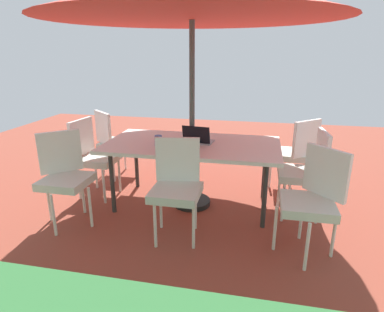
{
  "coord_description": "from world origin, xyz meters",
  "views": [
    {
      "loc": [
        -0.74,
        3.53,
        1.8
      ],
      "look_at": [
        0.0,
        0.0,
        0.62
      ],
      "focal_mm": 30.58,
      "sensor_mm": 36.0,
      "label": 1
    }
  ],
  "objects_px": {
    "chair_southwest": "(296,151)",
    "laptop": "(198,139)",
    "chair_southeast": "(114,140)",
    "cup": "(158,140)",
    "chair_north": "(176,184)",
    "chair_northeast": "(65,174)",
    "chair_west": "(306,169)",
    "chair_northwest": "(313,197)",
    "dining_table": "(192,148)",
    "chair_east": "(93,154)"
  },
  "relations": [
    {
      "from": "chair_north",
      "to": "chair_east",
      "type": "bearing_deg",
      "value": 141.89
    },
    {
      "from": "chair_west",
      "to": "chair_southeast",
      "type": "xyz_separation_m",
      "value": [
        2.57,
        -0.68,
        0.0
      ]
    },
    {
      "from": "chair_northeast",
      "to": "cup",
      "type": "height_order",
      "value": "chair_northeast"
    },
    {
      "from": "dining_table",
      "to": "chair_east",
      "type": "relative_size",
      "value": 2.03
    },
    {
      "from": "chair_southeast",
      "to": "cup",
      "type": "height_order",
      "value": "chair_southeast"
    },
    {
      "from": "dining_table",
      "to": "chair_northwest",
      "type": "relative_size",
      "value": 2.03
    },
    {
      "from": "chair_southwest",
      "to": "cup",
      "type": "xyz_separation_m",
      "value": [
        1.58,
        0.83,
        0.28
      ]
    },
    {
      "from": "chair_northwest",
      "to": "chair_west",
      "type": "bearing_deg",
      "value": 133.36
    },
    {
      "from": "chair_north",
      "to": "chair_west",
      "type": "xyz_separation_m",
      "value": [
        -1.29,
        -0.69,
        0.0
      ]
    },
    {
      "from": "chair_west",
      "to": "chair_southeast",
      "type": "height_order",
      "value": "same"
    },
    {
      "from": "chair_west",
      "to": "cup",
      "type": "relative_size",
      "value": 8.59
    },
    {
      "from": "chair_east",
      "to": "chair_northwest",
      "type": "bearing_deg",
      "value": -99.79
    },
    {
      "from": "chair_east",
      "to": "chair_southwest",
      "type": "distance_m",
      "value": 2.58
    },
    {
      "from": "dining_table",
      "to": "chair_southeast",
      "type": "xyz_separation_m",
      "value": [
        1.29,
        -0.68,
        -0.17
      ]
    },
    {
      "from": "chair_north",
      "to": "chair_northwest",
      "type": "xyz_separation_m",
      "value": [
        -1.26,
        0.04,
        0.0
      ]
    },
    {
      "from": "chair_west",
      "to": "cup",
      "type": "xyz_separation_m",
      "value": [
        1.63,
        0.15,
        0.28
      ]
    },
    {
      "from": "dining_table",
      "to": "chair_west",
      "type": "height_order",
      "value": "chair_west"
    },
    {
      "from": "chair_southeast",
      "to": "chair_southwest",
      "type": "height_order",
      "value": "same"
    },
    {
      "from": "chair_north",
      "to": "chair_northeast",
      "type": "height_order",
      "value": "same"
    },
    {
      "from": "chair_northwest",
      "to": "cup",
      "type": "xyz_separation_m",
      "value": [
        1.6,
        -0.57,
        0.28
      ]
    },
    {
      "from": "chair_southwest",
      "to": "laptop",
      "type": "relative_size",
      "value": 2.8
    },
    {
      "from": "chair_southeast",
      "to": "chair_northeast",
      "type": "height_order",
      "value": "same"
    },
    {
      "from": "laptop",
      "to": "cup",
      "type": "xyz_separation_m",
      "value": [
        0.42,
        0.18,
        0.01
      ]
    },
    {
      "from": "chair_southeast",
      "to": "chair_west",
      "type": "bearing_deg",
      "value": -154.85
    },
    {
      "from": "chair_southeast",
      "to": "chair_southwest",
      "type": "distance_m",
      "value": 2.52
    },
    {
      "from": "chair_southeast",
      "to": "cup",
      "type": "bearing_deg",
      "value": 178.3
    },
    {
      "from": "chair_north",
      "to": "laptop",
      "type": "bearing_deg",
      "value": 75.56
    },
    {
      "from": "chair_east",
      "to": "chair_southeast",
      "type": "xyz_separation_m",
      "value": [
        0.02,
        -0.66,
        0.0
      ]
    },
    {
      "from": "chair_west",
      "to": "chair_southwest",
      "type": "height_order",
      "value": "same"
    },
    {
      "from": "chair_southwest",
      "to": "chair_northeast",
      "type": "distance_m",
      "value": 2.8
    },
    {
      "from": "dining_table",
      "to": "laptop",
      "type": "distance_m",
      "value": 0.12
    },
    {
      "from": "chair_west",
      "to": "chair_southeast",
      "type": "relative_size",
      "value": 1.0
    },
    {
      "from": "chair_east",
      "to": "chair_north",
      "type": "xyz_separation_m",
      "value": [
        -1.26,
        0.72,
        0.0
      ]
    },
    {
      "from": "dining_table",
      "to": "cup",
      "type": "distance_m",
      "value": 0.4
    },
    {
      "from": "chair_southwest",
      "to": "cup",
      "type": "relative_size",
      "value": 8.59
    },
    {
      "from": "chair_east",
      "to": "chair_northeast",
      "type": "height_order",
      "value": "same"
    },
    {
      "from": "laptop",
      "to": "chair_northeast",
      "type": "bearing_deg",
      "value": 35.88
    },
    {
      "from": "chair_west",
      "to": "chair_northeast",
      "type": "bearing_deg",
      "value": -79.53
    },
    {
      "from": "dining_table",
      "to": "chair_east",
      "type": "height_order",
      "value": "chair_east"
    },
    {
      "from": "dining_table",
      "to": "laptop",
      "type": "xyz_separation_m",
      "value": [
        -0.06,
        -0.02,
        0.1
      ]
    },
    {
      "from": "chair_northwest",
      "to": "cup",
      "type": "height_order",
      "value": "chair_northwest"
    },
    {
      "from": "chair_northwest",
      "to": "chair_southwest",
      "type": "height_order",
      "value": "same"
    },
    {
      "from": "chair_northwest",
      "to": "chair_northeast",
      "type": "distance_m",
      "value": 2.48
    },
    {
      "from": "chair_northwest",
      "to": "chair_southwest",
      "type": "bearing_deg",
      "value": 136.5
    },
    {
      "from": "chair_southeast",
      "to": "chair_southwest",
      "type": "xyz_separation_m",
      "value": [
        -2.52,
        0.01,
        0.0
      ]
    },
    {
      "from": "laptop",
      "to": "chair_north",
      "type": "bearing_deg",
      "value": 91.69
    },
    {
      "from": "chair_northwest",
      "to": "chair_southwest",
      "type": "xyz_separation_m",
      "value": [
        0.02,
        -1.4,
        0.0
      ]
    },
    {
      "from": "chair_southwest",
      "to": "laptop",
      "type": "bearing_deg",
      "value": -13.33
    },
    {
      "from": "chair_north",
      "to": "chair_southeast",
      "type": "relative_size",
      "value": 1.0
    },
    {
      "from": "chair_west",
      "to": "chair_southeast",
      "type": "bearing_deg",
      "value": -109.37
    }
  ]
}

